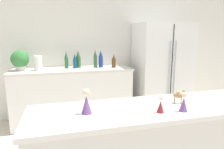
% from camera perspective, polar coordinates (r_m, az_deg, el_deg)
% --- Properties ---
extents(wall_back, '(8.00, 0.06, 2.55)m').
position_cam_1_polar(wall_back, '(3.77, -5.12, 8.01)').
color(wall_back, silver).
rests_on(wall_back, ground_plane).
extents(back_counter, '(1.98, 0.63, 0.93)m').
position_cam_1_polar(back_counter, '(3.53, -10.96, -5.73)').
color(back_counter, white).
rests_on(back_counter, ground_plane).
extents(refrigerator, '(0.96, 0.72, 1.69)m').
position_cam_1_polar(refrigerator, '(3.84, 13.93, 1.30)').
color(refrigerator, white).
rests_on(refrigerator, ground_plane).
extents(potted_plant, '(0.28, 0.28, 0.32)m').
position_cam_1_polar(potted_plant, '(3.48, -24.80, 3.87)').
color(potted_plant, silver).
rests_on(potted_plant, back_counter).
extents(paper_towel_roll, '(0.12, 0.12, 0.24)m').
position_cam_1_polar(paper_towel_roll, '(3.37, -20.36, 3.05)').
color(paper_towel_roll, white).
rests_on(paper_towel_roll, back_counter).
extents(back_bottle_0, '(0.07, 0.07, 0.23)m').
position_cam_1_polar(back_bottle_0, '(3.47, 0.50, 3.83)').
color(back_bottle_0, brown).
rests_on(back_bottle_0, back_counter).
extents(back_bottle_1, '(0.07, 0.07, 0.30)m').
position_cam_1_polar(back_bottle_1, '(3.50, -3.23, 4.43)').
color(back_bottle_1, navy).
rests_on(back_bottle_1, back_counter).
extents(back_bottle_2, '(0.08, 0.08, 0.29)m').
position_cam_1_polar(back_bottle_2, '(3.52, -9.60, 4.26)').
color(back_bottle_2, '#2D6033').
rests_on(back_bottle_2, back_counter).
extents(back_bottle_3, '(0.06, 0.06, 0.25)m').
position_cam_1_polar(back_bottle_3, '(3.46, -10.57, 3.72)').
color(back_bottle_3, navy).
rests_on(back_bottle_3, back_counter).
extents(back_bottle_4, '(0.06, 0.06, 0.31)m').
position_cam_1_polar(back_bottle_4, '(3.49, -4.79, 4.49)').
color(back_bottle_4, '#2D6033').
rests_on(back_bottle_4, back_counter).
extents(back_bottle_5, '(0.06, 0.06, 0.29)m').
position_cam_1_polar(back_bottle_5, '(3.48, -12.91, 4.00)').
color(back_bottle_5, '#2D6033').
rests_on(back_bottle_5, back_counter).
extents(camel_figurine, '(0.09, 0.08, 0.11)m').
position_cam_1_polar(camel_figurine, '(1.65, 18.50, -5.63)').
color(camel_figurine, olive).
rests_on(camel_figurine, bar_counter).
extents(wise_man_figurine_blue, '(0.05, 0.05, 0.12)m').
position_cam_1_polar(wise_man_figurine_blue, '(1.43, 13.71, -8.57)').
color(wise_man_figurine_blue, maroon).
rests_on(wise_man_figurine_blue, bar_counter).
extents(wise_man_figurine_crimson, '(0.07, 0.07, 0.17)m').
position_cam_1_polar(wise_man_figurine_crimson, '(1.38, -7.31, -8.10)').
color(wise_man_figurine_crimson, '#6B4784').
rests_on(wise_man_figurine_crimson, bar_counter).
extents(wise_man_figurine_purple, '(0.06, 0.06, 0.14)m').
position_cam_1_polar(wise_man_figurine_purple, '(1.50, 19.81, -7.68)').
color(wise_man_figurine_purple, '#6B4784').
rests_on(wise_man_figurine_purple, bar_counter).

